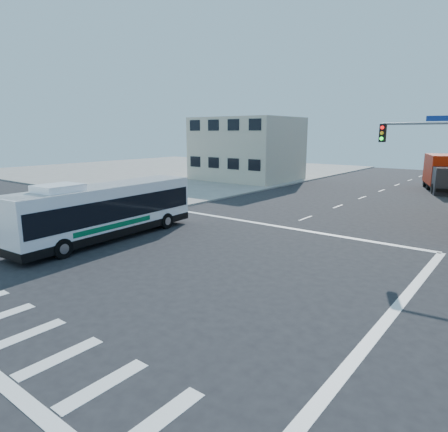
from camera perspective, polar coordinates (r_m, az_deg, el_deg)
The scene contains 6 objects.
ground at distance 19.30m, azimuth -6.06°, elevation -6.75°, with size 120.00×120.00×0.00m, color black.
sidewalk_nw at distance 68.06m, azimuth -6.92°, elevation 6.65°, with size 50.00×50.00×0.15m, color gray.
building_west at distance 52.43m, azimuth 3.28°, elevation 9.50°, with size 12.06×10.06×8.00m.
signal_mast_ne at distance 24.04m, azimuth 29.30°, elevation 7.61°, with size 7.91×1.13×8.07m.
transit_bus at distance 24.15m, azimuth -16.49°, elevation 0.83°, with size 3.37×12.03×3.52m.
box_truck at distance 48.68m, azimuth 28.65°, elevation 5.34°, with size 5.08×8.73×3.78m.
Camera 1 is at (12.77, -13.11, 6.13)m, focal length 32.00 mm.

